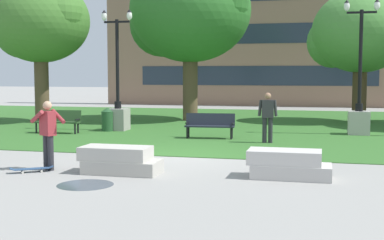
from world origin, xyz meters
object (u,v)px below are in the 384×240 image
concrete_block_center (119,160)px  park_bench_near_left (210,124)px  lamp_post_right (359,107)px  person_bystander_near_lawn (268,115)px  lamp_post_left (118,106)px  concrete_block_left (288,165)px  trash_bin (107,119)px  person_skateboarder (48,131)px  skateboard (32,169)px  park_bench_near_right (58,120)px

concrete_block_center → park_bench_near_left: park_bench_near_left is taller
lamp_post_right → person_bystander_near_lawn: lamp_post_right is taller
lamp_post_right → lamp_post_left: bearing=-175.3°
concrete_block_left → trash_bin: 11.26m
concrete_block_left → lamp_post_left: (-7.53, 8.52, 0.72)m
concrete_block_left → lamp_post_right: 9.57m
trash_bin → person_bystander_near_lawn: 7.10m
person_skateboarder → lamp_post_left: 9.07m
person_skateboarder → lamp_post_right: (7.93, 9.70, 0.09)m
skateboard → lamp_post_left: 9.46m
concrete_block_center → lamp_post_right: lamp_post_right is taller
trash_bin → lamp_post_right: bearing=7.0°
skateboard → park_bench_near_left: park_bench_near_left is taller
person_skateboarder → park_bench_near_left: (2.58, 7.14, -0.44)m
concrete_block_left → person_bystander_near_lawn: bearing=100.3°
concrete_block_left → person_skateboarder: (-5.83, -0.39, 0.67)m
concrete_block_center → trash_bin: bearing=114.5°
trash_bin → person_bystander_near_lawn: size_ratio=0.56×
person_skateboarder → person_bystander_near_lawn: size_ratio=1.00×
concrete_block_left → lamp_post_right: bearing=77.3°
skateboard → lamp_post_right: bearing=51.0°
lamp_post_left → person_bystander_near_lawn: 6.96m
lamp_post_right → park_bench_near_left: bearing=-154.5°
park_bench_near_left → concrete_block_center: bearing=-95.7°
park_bench_near_right → lamp_post_left: lamp_post_left is taller
park_bench_near_left → lamp_post_right: lamp_post_right is taller
person_skateboarder → park_bench_near_left: bearing=70.1°
skateboard → lamp_post_right: 13.02m
skateboard → lamp_post_left: (-1.47, 9.30, 0.94)m
skateboard → park_bench_near_left: (2.82, 7.53, 0.45)m
park_bench_near_left → trash_bin: size_ratio=1.91×
concrete_block_left → person_skateboarder: size_ratio=1.10×
park_bench_near_left → trash_bin: 4.77m
lamp_post_left → trash_bin: bearing=-124.6°
skateboard → concrete_block_left: bearing=7.4°
person_skateboarder → trash_bin: bearing=103.3°
person_skateboarder → person_bystander_near_lawn: 7.91m
concrete_block_left → park_bench_near_right: bearing=143.7°
lamp_post_left → trash_bin: 0.74m
person_skateboarder → skateboard: bearing=-121.1°
lamp_post_left → person_bystander_near_lawn: bearing=-21.8°
lamp_post_right → trash_bin: (-9.93, -1.22, -0.56)m
park_bench_near_left → park_bench_near_right: (-6.19, 0.18, 0.00)m
concrete_block_left → lamp_post_left: 11.39m
concrete_block_left → person_bystander_near_lawn: person_bystander_near_lawn is taller
park_bench_near_right → trash_bin: 1.98m
concrete_block_center → concrete_block_left: bearing=5.4°
park_bench_near_right → concrete_block_left: bearing=-36.3°
park_bench_near_right → trash_bin: (1.61, 1.15, -0.04)m
person_skateboarder → lamp_post_right: 12.53m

